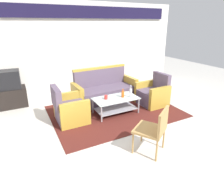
{
  "coord_description": "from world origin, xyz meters",
  "views": [
    {
      "loc": [
        -2.25,
        -3.0,
        2.17
      ],
      "look_at": [
        -0.24,
        0.88,
        0.65
      ],
      "focal_mm": 30.95,
      "sensor_mm": 36.0,
      "label": 1
    }
  ],
  "objects": [
    {
      "name": "wall_back",
      "position": [
        0.0,
        3.05,
        1.48
      ],
      "size": [
        6.52,
        0.19,
        2.8
      ],
      "color": "silver",
      "rests_on": "ground"
    },
    {
      "name": "armchair_left",
      "position": [
        -1.27,
        1.01,
        0.29
      ],
      "size": [
        0.7,
        0.76,
        0.85
      ],
      "rotation": [
        0.0,
        0.0,
        -1.57
      ],
      "color": "#5B4C60",
      "rests_on": "rug"
    },
    {
      "name": "wicker_chair",
      "position": [
        -0.29,
        -0.78,
        0.49
      ],
      "size": [
        0.66,
        0.66,
        0.84
      ],
      "rotation": [
        0.0,
        0.0,
        0.58
      ],
      "color": "#AD844C",
      "rests_on": "ground"
    },
    {
      "name": "bottle_clear",
      "position": [
        0.22,
        0.77,
        0.53
      ],
      "size": [
        0.07,
        0.07,
        0.31
      ],
      "color": "silver",
      "rests_on": "coffee_table"
    },
    {
      "name": "couch",
      "position": [
        -0.05,
        1.72,
        0.32
      ],
      "size": [
        1.83,
        0.82,
        0.96
      ],
      "rotation": [
        0.0,
        0.0,
        3.19
      ],
      "color": "#5B4C60",
      "rests_on": "rug"
    },
    {
      "name": "cup",
      "position": [
        -0.38,
        0.93,
        0.46
      ],
      "size": [
        0.08,
        0.08,
        0.1
      ],
      "primitive_type": "cylinder",
      "color": "red",
      "rests_on": "coffee_table"
    },
    {
      "name": "ground_plane",
      "position": [
        0.0,
        0.0,
        0.0
      ],
      "size": [
        14.0,
        14.0,
        0.0
      ],
      "primitive_type": "plane",
      "color": "beige"
    },
    {
      "name": "television",
      "position": [
        -2.45,
        2.55,
        0.76
      ],
      "size": [
        0.62,
        0.48,
        0.48
      ],
      "rotation": [
        0.0,
        0.0,
        3.09
      ],
      "color": "black",
      "rests_on": "tv_stand"
    },
    {
      "name": "bottle_orange",
      "position": [
        0.05,
        0.86,
        0.49
      ],
      "size": [
        0.07,
        0.07,
        0.22
      ],
      "color": "#D85919",
      "rests_on": "coffee_table"
    },
    {
      "name": "coffee_table",
      "position": [
        -0.14,
        0.88,
        0.27
      ],
      "size": [
        1.1,
        0.6,
        0.4
      ],
      "color": "silver",
      "rests_on": "rug"
    },
    {
      "name": "tv_stand",
      "position": [
        -2.45,
        2.55,
        0.26
      ],
      "size": [
        0.8,
        0.5,
        0.52
      ],
      "primitive_type": "cube",
      "color": "black",
      "rests_on": "ground"
    },
    {
      "name": "rug",
      "position": [
        -0.11,
        0.98,
        0.01
      ],
      "size": [
        3.15,
        2.28,
        0.01
      ],
      "primitive_type": "cube",
      "color": "#511E19",
      "rests_on": "ground"
    },
    {
      "name": "armchair_right",
      "position": [
        1.05,
        0.92,
        0.29
      ],
      "size": [
        0.71,
        0.77,
        0.85
      ],
      "rotation": [
        0.0,
        0.0,
        1.59
      ],
      "color": "#5B4C60",
      "rests_on": "rug"
    }
  ]
}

